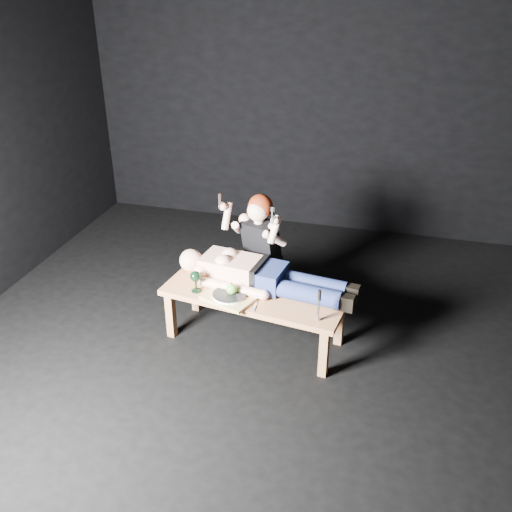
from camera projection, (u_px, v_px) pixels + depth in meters
The scene contains 13 objects.
ground at pixel (255, 349), 4.57m from camera, with size 5.00×5.00×0.00m, color black.
back_wall at pixel (316, 94), 6.00m from camera, with size 5.00×5.00×0.00m, color black.
table at pixel (254, 316), 4.58m from camera, with size 1.44×0.54×0.45m, color #BA7C50.
lying_man at pixel (265, 273), 4.49m from camera, with size 1.35×0.41×0.25m, color beige, non-canonical shape.
kneeling_woman at pixel (266, 251), 4.84m from camera, with size 0.61×0.68×1.14m, color black, non-canonical shape.
serving_tray at pixel (229, 297), 4.39m from camera, with size 0.38×0.28×0.02m, color tan.
plate at pixel (229, 295), 4.38m from camera, with size 0.26×0.26×0.02m, color white.
apple at pixel (232, 289), 4.36m from camera, with size 0.08×0.08×0.08m, color green.
goblet at pixel (196, 281), 4.45m from camera, with size 0.09×0.09×0.18m, color black, non-canonical shape.
fork_flat at pixel (205, 294), 4.44m from camera, with size 0.01×0.15×0.01m, color #B2B2B7.
knife_flat at pixel (255, 306), 4.29m from camera, with size 0.01×0.15×0.01m, color #B2B2B7.
spoon_flat at pixel (249, 296), 4.41m from camera, with size 0.01×0.15×0.01m, color #B2B2B7.
carving_knife at pixel (319, 306), 4.07m from camera, with size 0.03×0.04×0.26m, color #B2B2B7, non-canonical shape.
Camera 1 is at (0.96, -3.56, 2.80)m, focal length 39.84 mm.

